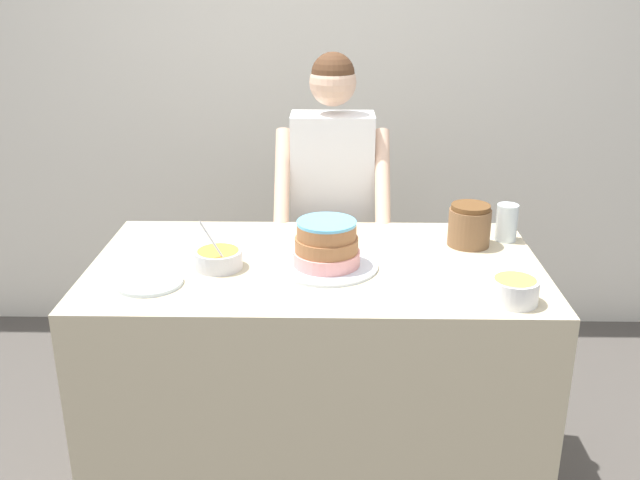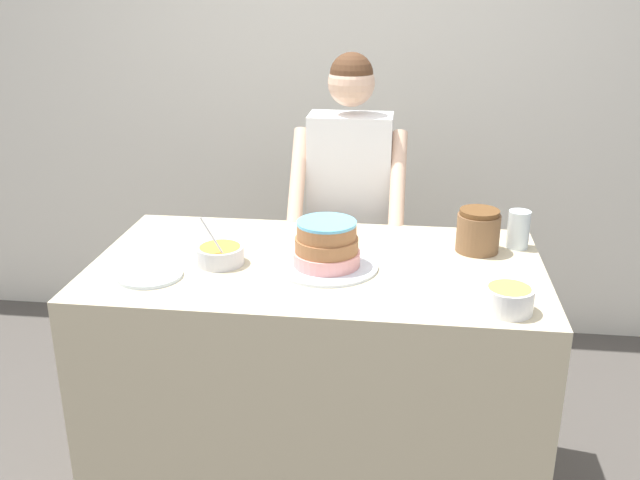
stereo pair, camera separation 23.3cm
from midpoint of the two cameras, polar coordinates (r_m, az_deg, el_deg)
The scene contains 9 objects.
wall_back at distance 3.70m, azimuth -1.63°, elevation 12.02°, with size 10.00×0.05×2.60m.
counter at distance 2.62m, azimuth -2.90°, elevation -11.37°, with size 1.51×0.82×0.94m.
person_baker at distance 2.99m, azimuth -1.25°, elevation 3.18°, with size 0.46×0.43×1.56m.
cake at distance 2.34m, azimuth -2.32°, elevation -0.65°, with size 0.34×0.34×0.16m.
frosting_bowl_olive at distance 2.15m, azimuth 12.33°, elevation -3.97°, with size 0.14×0.14×0.08m.
frosting_bowl_orange at distance 2.39m, azimuth -10.91°, elevation -1.49°, with size 0.16×0.16×0.18m.
drinking_glass at distance 2.64m, azimuth 12.29°, elevation 1.33°, with size 0.08×0.08×0.14m.
ceramic_plate at distance 2.33m, azimuth -16.32°, elevation -3.34°, with size 0.21×0.21×0.01m.
stoneware_jar at distance 2.56m, azimuth 9.35°, elevation 1.12°, with size 0.15×0.15×0.15m.
Camera 1 is at (0.05, -1.81, 1.86)m, focal length 40.00 mm.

